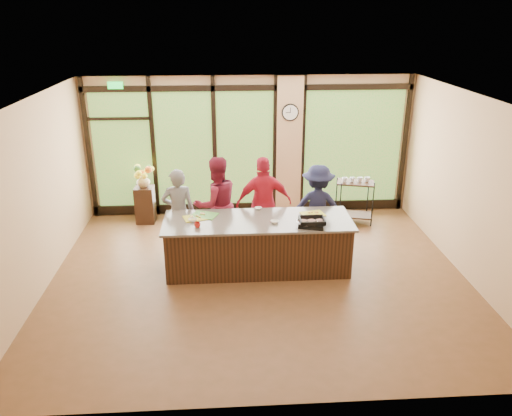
{
  "coord_description": "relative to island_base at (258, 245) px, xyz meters",
  "views": [
    {
      "loc": [
        -0.53,
        -7.48,
        4.22
      ],
      "look_at": [
        -0.02,
        0.4,
        1.1
      ],
      "focal_mm": 35.0,
      "sensor_mm": 36.0,
      "label": 1
    }
  ],
  "objects": [
    {
      "name": "flower_vase",
      "position": [
        -2.25,
        2.24,
        0.49
      ],
      "size": [
        0.31,
        0.31,
        0.29
      ],
      "primitive_type": "imported",
      "rotation": [
        0.0,
        0.0,
        -0.14
      ],
      "color": "#9B8355",
      "rests_on": "flower_stand"
    },
    {
      "name": "prep_bowl_far",
      "position": [
        0.04,
        0.49,
        0.5
      ],
      "size": [
        0.13,
        0.13,
        0.03
      ],
      "primitive_type": "imported",
      "rotation": [
        0.0,
        0.0,
        0.03
      ],
      "color": "white",
      "rests_on": "countertop"
    },
    {
      "name": "roasting_pan",
      "position": [
        0.87,
        -0.33,
        0.52
      ],
      "size": [
        0.48,
        0.42,
        0.07
      ],
      "primitive_type": "cube",
      "rotation": [
        0.0,
        0.0,
        -0.29
      ],
      "color": "black",
      "rests_on": "countertop"
    },
    {
      "name": "prep_bowl_mid",
      "position": [
        0.27,
        -0.15,
        0.5
      ],
      "size": [
        0.18,
        0.18,
        0.04
      ],
      "primitive_type": "imported",
      "rotation": [
        0.0,
        0.0,
        0.39
      ],
      "color": "white",
      "rests_on": "countertop"
    },
    {
      "name": "prep_bowl_near",
      "position": [
        -1.1,
        0.01,
        0.5
      ],
      "size": [
        0.15,
        0.15,
        0.05
      ],
      "primitive_type": "imported",
      "rotation": [
        0.0,
        0.0,
        -0.02
      ],
      "color": "white",
      "rests_on": "countertop"
    },
    {
      "name": "bar_cart",
      "position": [
        2.16,
        1.88,
        0.17
      ],
      "size": [
        0.83,
        0.6,
        1.02
      ],
      "rotation": [
        0.0,
        0.0,
        -0.26
      ],
      "color": "#321C10",
      "rests_on": "floor"
    },
    {
      "name": "cutting_board_center",
      "position": [
        -1.05,
        0.14,
        0.49
      ],
      "size": [
        0.48,
        0.41,
        0.01
      ],
      "primitive_type": "cube",
      "rotation": [
        0.0,
        0.0,
        0.29
      ],
      "color": "gold",
      "rests_on": "countertop"
    },
    {
      "name": "countertop",
      "position": [
        0.0,
        0.0,
        0.46
      ],
      "size": [
        3.2,
        1.1,
        0.04
      ],
      "primitive_type": "cube",
      "color": "#6C6459",
      "rests_on": "island_base"
    },
    {
      "name": "mixing_bowl",
      "position": [
        0.8,
        -0.31,
        0.52
      ],
      "size": [
        0.42,
        0.42,
        0.08
      ],
      "primitive_type": "imported",
      "rotation": [
        0.0,
        0.0,
        0.32
      ],
      "color": "silver",
      "rests_on": "countertop"
    },
    {
      "name": "cutting_board_left",
      "position": [
        -0.91,
        0.25,
        0.49
      ],
      "size": [
        0.52,
        0.46,
        0.01
      ],
      "primitive_type": "cube",
      "rotation": [
        0.0,
        0.0,
        -0.38
      ],
      "color": "#4D9A38",
      "rests_on": "countertop"
    },
    {
      "name": "back_wall",
      "position": [
        0.0,
        2.7,
        1.06
      ],
      "size": [
        7.0,
        0.0,
        7.0
      ],
      "primitive_type": "plane",
      "rotation": [
        1.57,
        0.0,
        0.0
      ],
      "color": "tan",
      "rests_on": "floor"
    },
    {
      "name": "ceiling",
      "position": [
        0.0,
        -0.3,
        2.56
      ],
      "size": [
        7.0,
        7.0,
        0.0
      ],
      "primitive_type": "plane",
      "rotation": [
        3.14,
        0.0,
        0.0
      ],
      "color": "white",
      "rests_on": "back_wall"
    },
    {
      "name": "red_ramekin",
      "position": [
        -1.01,
        -0.25,
        0.52
      ],
      "size": [
        0.14,
        0.14,
        0.08
      ],
      "primitive_type": "imported",
      "rotation": [
        0.0,
        0.0,
        -0.4
      ],
      "color": "#A91710",
      "rests_on": "countertop"
    },
    {
      "name": "window_wall",
      "position": [
        0.16,
        2.65,
        0.95
      ],
      "size": [
        6.9,
        0.12,
        3.0
      ],
      "color": "tan",
      "rests_on": "floor"
    },
    {
      "name": "cutting_board_right",
      "position": [
        0.97,
        0.18,
        0.49
      ],
      "size": [
        0.45,
        0.38,
        0.01
      ],
      "primitive_type": "cube",
      "rotation": [
        0.0,
        0.0,
        0.24
      ],
      "color": "gold",
      "rests_on": "countertop"
    },
    {
      "name": "cook_right",
      "position": [
        1.18,
        0.84,
        0.37
      ],
      "size": [
        1.12,
        0.75,
        1.61
      ],
      "primitive_type": "imported",
      "rotation": [
        0.0,
        0.0,
        2.99
      ],
      "color": "#191C39",
      "rests_on": "floor"
    },
    {
      "name": "cook_left",
      "position": [
        -1.4,
        0.69,
        0.38
      ],
      "size": [
        0.63,
        0.44,
        1.64
      ],
      "primitive_type": "imported",
      "rotation": [
        0.0,
        0.0,
        3.23
      ],
      "color": "slate",
      "rests_on": "floor"
    },
    {
      "name": "cook_midright",
      "position": [
        0.17,
        0.86,
        0.45
      ],
      "size": [
        1.07,
        0.52,
        1.78
      ],
      "primitive_type": "imported",
      "rotation": [
        0.0,
        0.0,
        3.23
      ],
      "color": "#B71C32",
      "rests_on": "floor"
    },
    {
      "name": "right_wall",
      "position": [
        3.5,
        -0.3,
        1.06
      ],
      "size": [
        0.0,
        6.0,
        6.0
      ],
      "primitive_type": "plane",
      "rotation": [
        1.57,
        0.0,
        -1.57
      ],
      "color": "tan",
      "rests_on": "floor"
    },
    {
      "name": "flower_stand",
      "position": [
        -2.25,
        2.24,
        -0.05
      ],
      "size": [
        0.41,
        0.41,
        0.78
      ],
      "primitive_type": "cube",
      "rotation": [
        0.0,
        0.0,
        -0.04
      ],
      "color": "#321C10",
      "rests_on": "floor"
    },
    {
      "name": "island_base",
      "position": [
        0.0,
        0.0,
        0.0
      ],
      "size": [
        3.1,
        1.0,
        0.88
      ],
      "primitive_type": "cube",
      "color": "#321C10",
      "rests_on": "floor"
    },
    {
      "name": "floor",
      "position": [
        0.0,
        -0.3,
        -0.44
      ],
      "size": [
        7.0,
        7.0,
        0.0
      ],
      "primitive_type": "plane",
      "color": "brown",
      "rests_on": "ground"
    },
    {
      "name": "left_wall",
      "position": [
        -3.5,
        -0.3,
        1.06
      ],
      "size": [
        0.0,
        6.0,
        6.0
      ],
      "primitive_type": "plane",
      "rotation": [
        1.57,
        0.0,
        1.57
      ],
      "color": "tan",
      "rests_on": "floor"
    },
    {
      "name": "wall_clock",
      "position": [
        0.85,
        2.57,
        1.81
      ],
      "size": [
        0.36,
        0.04,
        0.36
      ],
      "color": "black",
      "rests_on": "window_wall"
    },
    {
      "name": "cook_midleft",
      "position": [
        -0.71,
        0.83,
        0.46
      ],
      "size": [
        1.07,
        0.96,
        1.81
      ],
      "primitive_type": "imported",
      "rotation": [
        0.0,
        0.0,
        3.53
      ],
      "color": "maroon",
      "rests_on": "floor"
    }
  ]
}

